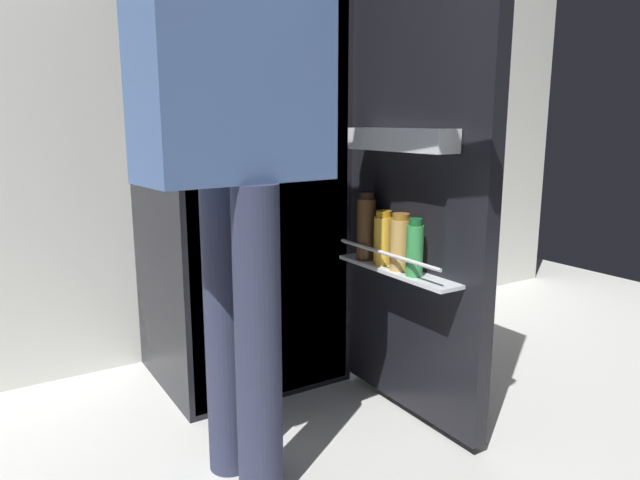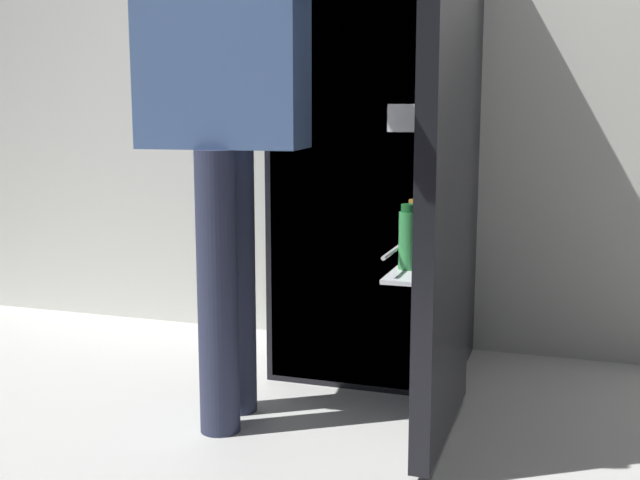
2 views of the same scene
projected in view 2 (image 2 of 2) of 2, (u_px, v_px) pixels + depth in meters
ground_plane at (333, 416)px, 2.55m from camera, size 5.35×5.35×0.00m
kitchen_wall at (402, 28)px, 3.17m from camera, size 4.40×0.10×2.53m
refrigerator at (383, 146)px, 2.86m from camera, size 0.70×1.24×1.65m
person at (227, 85)px, 2.34m from camera, size 0.62×0.77×1.69m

